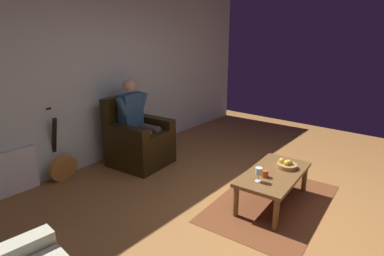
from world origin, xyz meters
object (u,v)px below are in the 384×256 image
at_px(guitar, 62,165).
at_px(fruit_bowl, 287,164).
at_px(wine_glass_near, 259,172).
at_px(person_seated, 138,120).
at_px(coffee_table, 274,177).
at_px(candle_jar, 265,174).
at_px(armchair, 138,141).

height_order(guitar, fruit_bowl, guitar).
height_order(guitar, wine_glass_near, guitar).
bearing_deg(wine_glass_near, person_seated, -93.49).
height_order(person_seated, coffee_table, person_seated).
bearing_deg(fruit_bowl, candle_jar, -12.61).
xyz_separation_m(coffee_table, candle_jar, (0.17, -0.03, 0.09)).
distance_m(person_seated, candle_jar, 2.08).
bearing_deg(fruit_bowl, guitar, -60.21).
distance_m(armchair, person_seated, 0.34).
height_order(armchair, guitar, armchair).
bearing_deg(wine_glass_near, guitar, -69.44).
xyz_separation_m(person_seated, coffee_table, (-0.19, 2.09, -0.35)).
bearing_deg(fruit_bowl, wine_glass_near, -9.97).
distance_m(coffee_table, guitar, 2.77).
relative_size(armchair, wine_glass_near, 6.48).
bearing_deg(wine_glass_near, candle_jar, 177.34).
xyz_separation_m(armchair, candle_jar, (-0.02, 2.08, 0.08)).
xyz_separation_m(armchair, fruit_bowl, (-0.41, 2.16, 0.08)).
distance_m(guitar, candle_jar, 2.67).
height_order(person_seated, guitar, person_seated).
distance_m(person_seated, fruit_bowl, 2.20).
height_order(armchair, person_seated, person_seated).
bearing_deg(candle_jar, armchair, -89.43).
height_order(wine_glass_near, candle_jar, wine_glass_near).
distance_m(armchair, wine_glass_near, 2.08).
distance_m(person_seated, coffee_table, 2.13).
distance_m(coffee_table, candle_jar, 0.20).
distance_m(wine_glass_near, candle_jar, 0.16).
xyz_separation_m(fruit_bowl, candle_jar, (0.39, -0.09, -0.00)).
relative_size(guitar, fruit_bowl, 4.22).
bearing_deg(candle_jar, person_seated, -89.47).
xyz_separation_m(person_seated, candle_jar, (-0.02, 2.06, -0.26)).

